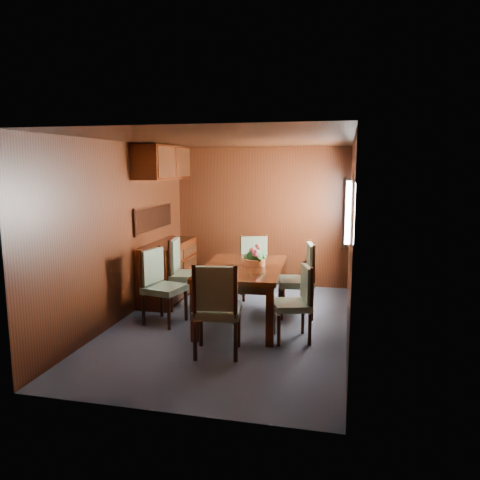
% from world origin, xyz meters
% --- Properties ---
extents(ground, '(4.50, 4.50, 0.00)m').
position_xyz_m(ground, '(0.00, 0.00, 0.00)').
color(ground, '#313642').
rests_on(ground, ground).
extents(room_shell, '(3.06, 4.52, 2.41)m').
position_xyz_m(room_shell, '(-0.10, 0.33, 1.63)').
color(room_shell, black).
rests_on(room_shell, ground).
extents(sideboard, '(0.48, 1.40, 0.90)m').
position_xyz_m(sideboard, '(-1.25, 1.00, 0.45)').
color(sideboard, black).
rests_on(sideboard, ground).
extents(dining_table, '(1.11, 1.70, 0.77)m').
position_xyz_m(dining_table, '(0.14, 0.15, 0.67)').
color(dining_table, black).
rests_on(dining_table, ground).
extents(chair_left_near, '(0.55, 0.56, 1.01)m').
position_xyz_m(chair_left_near, '(-0.95, -0.08, 0.56)').
color(chair_left_near, black).
rests_on(chair_left_near, ground).
extents(chair_left_far, '(0.54, 0.56, 1.05)m').
position_xyz_m(chair_left_far, '(-0.86, 0.60, 0.58)').
color(chair_left_far, black).
rests_on(chair_left_far, ground).
extents(chair_right_near, '(0.53, 0.55, 0.93)m').
position_xyz_m(chair_right_near, '(0.91, -0.30, 0.52)').
color(chair_right_near, black).
rests_on(chair_right_near, ground).
extents(chair_right_far, '(0.56, 0.57, 1.04)m').
position_xyz_m(chair_right_far, '(0.87, 0.63, 0.58)').
color(chair_right_far, black).
rests_on(chair_right_far, ground).
extents(chair_head, '(0.57, 0.55, 1.06)m').
position_xyz_m(chair_head, '(0.10, -1.01, 0.59)').
color(chair_head, black).
rests_on(chair_head, ground).
extents(chair_foot, '(0.58, 0.57, 0.98)m').
position_xyz_m(chair_foot, '(0.04, 1.43, 0.54)').
color(chair_foot, black).
rests_on(chair_foot, ground).
extents(flower_centerpiece, '(0.30, 0.30, 0.30)m').
position_xyz_m(flower_centerpiece, '(0.28, 0.23, 0.92)').
color(flower_centerpiece, '#C36E3B').
rests_on(flower_centerpiece, dining_table).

